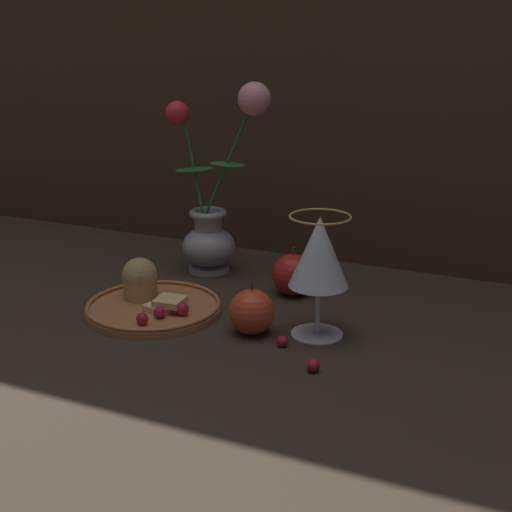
% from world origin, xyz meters
% --- Properties ---
extents(ground_plane, '(2.40, 2.40, 0.00)m').
position_xyz_m(ground_plane, '(0.00, 0.00, 0.00)').
color(ground_plane, '#33281E').
rests_on(ground_plane, ground).
extents(vase, '(0.18, 0.10, 0.34)m').
position_xyz_m(vase, '(-0.08, 0.17, 0.11)').
color(vase, '#A3A3A8').
rests_on(vase, ground_plane).
extents(plate_with_pastries, '(0.21, 0.21, 0.08)m').
position_xyz_m(plate_with_pastries, '(-0.09, -0.03, 0.02)').
color(plate_with_pastries, '#B77042').
rests_on(plate_with_pastries, ground_plane).
extents(wine_glass, '(0.09, 0.09, 0.18)m').
position_xyz_m(wine_glass, '(0.18, -0.01, 0.12)').
color(wine_glass, silver).
rests_on(wine_glass, ground_plane).
extents(apple_beside_vase, '(0.07, 0.07, 0.08)m').
position_xyz_m(apple_beside_vase, '(0.09, 0.12, 0.03)').
color(apple_beside_vase, red).
rests_on(apple_beside_vase, ground_plane).
extents(apple_near_glass, '(0.07, 0.07, 0.08)m').
position_xyz_m(apple_near_glass, '(0.09, -0.05, 0.03)').
color(apple_near_glass, '#D14223').
rests_on(apple_near_glass, ground_plane).
extents(berry_near_plate, '(0.02, 0.02, 0.02)m').
position_xyz_m(berry_near_plate, '(0.21, -0.12, 0.01)').
color(berry_near_plate, '#AD192D').
rests_on(berry_near_plate, ground_plane).
extents(berry_front_center, '(0.02, 0.02, 0.02)m').
position_xyz_m(berry_front_center, '(0.06, 0.02, 0.01)').
color(berry_front_center, '#AD192D').
rests_on(berry_front_center, ground_plane).
extents(berry_by_glass_stem, '(0.02, 0.02, 0.02)m').
position_xyz_m(berry_by_glass_stem, '(0.15, -0.07, 0.01)').
color(berry_by_glass_stem, '#AD192D').
rests_on(berry_by_glass_stem, ground_plane).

